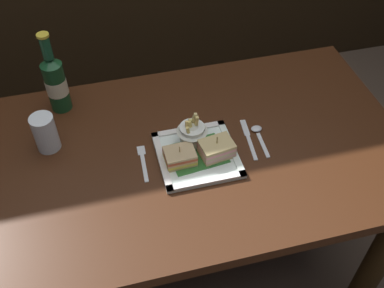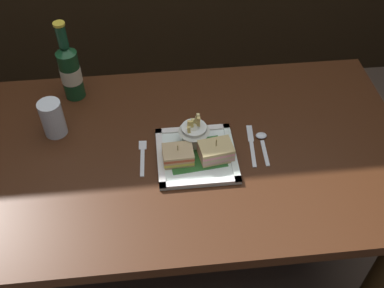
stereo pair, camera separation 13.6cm
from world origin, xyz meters
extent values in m
plane|color=brown|center=(0.00, 0.00, 0.00)|extent=(6.00, 6.00, 0.00)
cube|color=#3B1D0E|center=(0.00, 0.00, 0.73)|extent=(1.38, 0.79, 0.04)
cylinder|color=black|center=(0.61, -0.31, 0.36)|extent=(0.09, 0.09, 0.71)
cylinder|color=#362114|center=(-0.61, 0.31, 0.36)|extent=(0.09, 0.09, 0.71)
cylinder|color=#3C1913|center=(0.61, 0.31, 0.36)|extent=(0.09, 0.09, 0.71)
cube|color=white|center=(0.02, -0.03, 0.76)|extent=(0.24, 0.24, 0.01)
cube|color=#2D6C2C|center=(0.02, -0.03, 0.76)|extent=(0.18, 0.15, 0.00)
cube|color=white|center=(0.02, -0.14, 0.77)|extent=(0.24, 0.02, 0.01)
cube|color=white|center=(0.02, 0.07, 0.77)|extent=(0.24, 0.02, 0.01)
cube|color=white|center=(-0.09, -0.03, 0.77)|extent=(0.02, 0.24, 0.01)
cube|color=white|center=(0.13, -0.03, 0.77)|extent=(0.02, 0.24, 0.01)
cube|color=tan|center=(-0.03, -0.05, 0.77)|extent=(0.09, 0.07, 0.01)
cube|color=yellow|center=(-0.03, -0.05, 0.78)|extent=(0.09, 0.07, 0.01)
cube|color=tan|center=(-0.03, -0.05, 0.78)|extent=(0.09, 0.07, 0.01)
cube|color=#BE4B2D|center=(-0.03, -0.05, 0.79)|extent=(0.09, 0.07, 0.01)
cube|color=tan|center=(-0.03, -0.05, 0.80)|extent=(0.09, 0.07, 0.01)
cylinder|color=tan|center=(-0.03, -0.05, 0.80)|extent=(0.00, 0.00, 0.06)
cube|color=tan|center=(0.08, -0.05, 0.77)|extent=(0.11, 0.08, 0.01)
cube|color=#DD9E94|center=(0.08, -0.05, 0.78)|extent=(0.11, 0.08, 0.01)
cube|color=tan|center=(0.08, -0.05, 0.79)|extent=(0.11, 0.08, 0.01)
cube|color=pink|center=(0.08, -0.05, 0.80)|extent=(0.11, 0.08, 0.01)
cube|color=tan|center=(0.08, -0.05, 0.81)|extent=(0.11, 0.08, 0.01)
cylinder|color=tan|center=(0.08, -0.05, 0.80)|extent=(0.00, 0.00, 0.08)
cylinder|color=white|center=(0.02, 0.02, 0.80)|extent=(0.08, 0.08, 0.06)
cone|color=silver|center=(0.02, 0.02, 0.82)|extent=(0.10, 0.10, 0.03)
cube|color=#ECD687|center=(0.03, 0.03, 0.83)|extent=(0.02, 0.02, 0.07)
cube|color=#EFD26F|center=(0.01, 0.00, 0.82)|extent=(0.01, 0.01, 0.05)
cube|color=#E7C76F|center=(0.03, 0.02, 0.84)|extent=(0.01, 0.03, 0.08)
cube|color=#E9CE67|center=(0.02, 0.02, 0.82)|extent=(0.02, 0.02, 0.05)
cube|color=#E2BA64|center=(0.03, 0.04, 0.82)|extent=(0.01, 0.01, 0.05)
cube|color=#F8D184|center=(0.04, 0.04, 0.83)|extent=(0.01, 0.01, 0.06)
cube|color=#E7D984|center=(0.02, 0.03, 0.82)|extent=(0.02, 0.01, 0.05)
cube|color=#F5D277|center=(0.01, 0.02, 0.82)|extent=(0.01, 0.02, 0.05)
cylinder|color=#153D1E|center=(-0.36, 0.30, 0.84)|extent=(0.07, 0.07, 0.18)
cone|color=#184825|center=(-0.36, 0.30, 0.94)|extent=(0.07, 0.07, 0.02)
cylinder|color=#14432A|center=(-0.36, 0.30, 0.99)|extent=(0.03, 0.03, 0.08)
cylinder|color=gold|center=(-0.36, 0.30, 1.04)|extent=(0.04, 0.04, 0.01)
cylinder|color=beige|center=(-0.36, 0.30, 0.84)|extent=(0.07, 0.07, 0.06)
cylinder|color=silver|center=(-0.41, 0.12, 0.81)|extent=(0.07, 0.07, 0.12)
cylinder|color=silver|center=(-0.41, 0.12, 0.79)|extent=(0.06, 0.06, 0.08)
cube|color=silver|center=(-0.14, -0.04, 0.75)|extent=(0.02, 0.11, 0.00)
cube|color=silver|center=(-0.14, 0.03, 0.75)|extent=(0.03, 0.04, 0.00)
cube|color=silver|center=(0.20, -0.04, 0.75)|extent=(0.02, 0.11, 0.00)
cube|color=silver|center=(0.20, 0.05, 0.75)|extent=(0.02, 0.07, 0.00)
cube|color=silver|center=(0.23, -0.04, 0.75)|extent=(0.02, 0.11, 0.00)
ellipsoid|color=silver|center=(0.24, 0.03, 0.76)|extent=(0.04, 0.03, 0.01)
camera|label=1|loc=(-0.22, -0.93, 1.78)|focal=42.52mm
camera|label=2|loc=(-0.09, -0.95, 1.78)|focal=42.52mm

